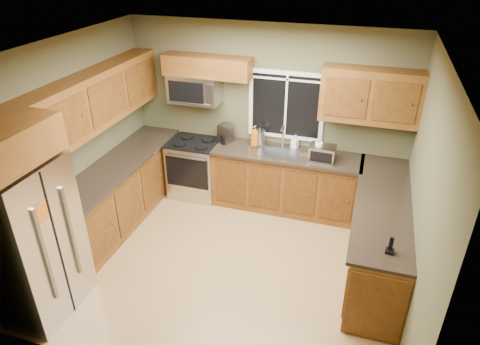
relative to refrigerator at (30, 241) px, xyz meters
The scene contains 28 objects.
floor 2.35m from the refrigerator, 36.78° to the left, with size 4.20×4.20×0.00m, color olive.
ceiling 2.82m from the refrigerator, 36.78° to the left, with size 4.20×4.20×0.00m, color white.
back_wall 3.58m from the refrigerator, 60.71° to the left, with size 4.20×4.20×0.00m, color #4E4C30.
front_wall 1.86m from the refrigerator, 16.04° to the right, with size 4.20×4.20×0.00m, color #4E4C30.
left_wall 1.42m from the refrigerator, 105.52° to the left, with size 3.60×3.60×0.00m, color #4E4C30.
right_wall 4.08m from the refrigerator, 18.71° to the left, with size 3.60×3.60×0.00m, color #4E4C30.
window 3.75m from the refrigerator, 56.52° to the left, with size 1.12×0.03×1.02m.
base_cabinets_left 1.83m from the refrigerator, 91.97° to the left, with size 0.60×2.65×0.90m, color brown.
countertop_left 1.78m from the refrigerator, 91.16° to the left, with size 0.65×2.65×0.04m, color black.
base_cabinets_back 3.56m from the refrigerator, 52.43° to the left, with size 2.17×0.60×0.90m, color brown.
countertop_back 3.51m from the refrigerator, 52.18° to the left, with size 2.17×0.65×0.04m, color black.
base_cabinets_peninsula 4.02m from the refrigerator, 27.50° to the left, with size 0.60×2.52×0.90m.
countertop_peninsula 3.97m from the refrigerator, 27.77° to the left, with size 0.65×2.50×0.04m, color black.
upper_cabinets_left 2.03m from the refrigerator, 96.30° to the left, with size 0.33×2.65×0.72m, color brown.
upper_cabinets_back_left 3.28m from the refrigerator, 73.15° to the left, with size 1.30×0.33×0.30m, color brown.
upper_cabinets_back_right 4.44m from the refrigerator, 42.62° to the left, with size 1.30×0.33×0.72m, color brown.
upper_cabinet_over_fridge 1.13m from the refrigerator, behind, with size 0.72×0.90×0.38m, color brown.
refrigerator is the anchor object (origin of this frame).
range 2.89m from the refrigerator, 76.03° to the left, with size 0.76×0.69×0.94m.
microwave 3.10m from the refrigerator, 76.66° to the left, with size 0.76×0.41×0.42m.
sink 3.46m from the refrigerator, 53.87° to the left, with size 0.60×0.42×0.36m.
toaster_oven 3.80m from the refrigerator, 45.42° to the left, with size 0.37×0.29×0.22m.
coffee_maker 3.11m from the refrigerator, 67.91° to the left, with size 0.23×0.27×0.29m.
kettle 3.40m from the refrigerator, 60.21° to the left, with size 0.18×0.18×0.29m.
paper_towel_roll 3.78m from the refrigerator, 46.51° to the left, with size 0.12×0.12×0.27m.
soap_bottle_a 3.31m from the refrigerator, 60.41° to the left, with size 0.12×0.13×0.32m, color #C45E12.
soap_bottle_b 3.73m from the refrigerator, 53.51° to the left, with size 0.09×0.09×0.20m, color white.
cordless_phone 3.70m from the refrigerator, 13.83° to the left, with size 0.09×0.09×0.18m.
Camera 1 is at (1.44, -4.05, 3.68)m, focal length 32.00 mm.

